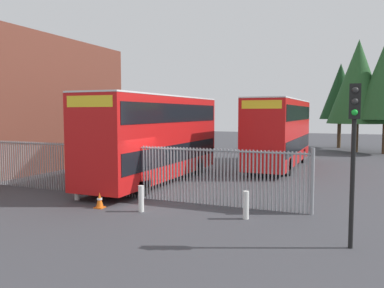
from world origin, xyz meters
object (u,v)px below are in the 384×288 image
double_decker_bus_behind_fence_left (280,130)px  traffic_light_kerbside (354,135)px  bollard_center_front (141,199)px  double_decker_bus_near_gate (156,135)px  bollard_near_left (77,188)px  bollard_near_right (246,205)px  traffic_cone_by_gate (100,200)px

double_decker_bus_behind_fence_left → traffic_light_kerbside: bearing=-72.9°
bollard_center_front → double_decker_bus_behind_fence_left: bearing=79.9°
double_decker_bus_near_gate → bollard_center_front: size_ratio=11.38×
double_decker_bus_behind_fence_left → bollard_near_left: double_decker_bus_behind_fence_left is taller
bollard_center_front → bollard_near_right: same height
bollard_near_left → traffic_light_kerbside: 10.90m
bollard_center_front → traffic_light_kerbside: 7.57m
double_decker_bus_near_gate → double_decker_bus_behind_fence_left: 9.40m
bollard_near_left → bollard_center_front: 3.47m
bollard_near_left → bollard_near_right: bearing=-1.4°
bollard_near_left → bollard_center_front: size_ratio=1.00×
double_decker_bus_behind_fence_left → bollard_center_front: size_ratio=11.38×
bollard_center_front → traffic_cone_by_gate: (-1.71, -0.12, -0.19)m
bollard_center_front → bollard_near_right: bearing=7.5°
bollard_near_right → traffic_cone_by_gate: (-5.46, -0.62, -0.19)m
traffic_cone_by_gate → bollard_near_right: bearing=6.4°
double_decker_bus_behind_fence_left → traffic_light_kerbside: size_ratio=2.51×
bollard_near_right → traffic_cone_by_gate: 5.49m
bollard_near_right → traffic_light_kerbside: traffic_light_kerbside is taller
double_decker_bus_behind_fence_left → bollard_near_left: (-5.85, -13.04, -1.95)m
bollard_center_front → bollard_near_right: size_ratio=1.00×
double_decker_bus_behind_fence_left → bollard_near_left: 14.42m
traffic_cone_by_gate → traffic_light_kerbside: (8.74, -1.11, 2.70)m
double_decker_bus_near_gate → traffic_light_kerbside: (9.40, -6.86, 0.56)m
bollard_near_left → traffic_light_kerbside: traffic_light_kerbside is taller
double_decker_bus_near_gate → bollard_center_front: double_decker_bus_near_gate is taller
double_decker_bus_near_gate → traffic_cone_by_gate: (0.66, -5.75, -2.13)m
bollard_near_left → traffic_light_kerbside: (10.43, -1.90, 2.51)m
double_decker_bus_near_gate → bollard_near_right: size_ratio=11.38×
traffic_cone_by_gate → traffic_light_kerbside: traffic_light_kerbside is taller
bollard_near_left → traffic_light_kerbside: size_ratio=0.22×
double_decker_bus_near_gate → double_decker_bus_behind_fence_left: same height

